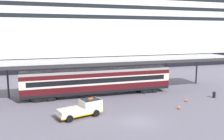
% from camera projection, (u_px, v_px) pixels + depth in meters
% --- Properties ---
extents(ground_plane, '(400.00, 400.00, 0.00)m').
position_uv_depth(ground_plane, '(139.00, 121.00, 26.26)').
color(ground_plane, slate).
extents(cruise_ship, '(120.86, 23.06, 32.48)m').
position_uv_depth(cruise_ship, '(113.00, 29.00, 72.04)').
color(cruise_ship, black).
rests_on(cruise_ship, ground).
extents(platform_canopy, '(46.19, 5.06, 5.62)m').
position_uv_depth(platform_canopy, '(98.00, 61.00, 36.61)').
color(platform_canopy, silver).
rests_on(platform_canopy, ground).
extents(train_carriage, '(22.92, 2.81, 4.11)m').
position_uv_depth(train_carriage, '(99.00, 81.00, 36.68)').
color(train_carriage, black).
rests_on(train_carriage, ground).
extents(service_truck, '(5.55, 3.35, 2.02)m').
position_uv_depth(service_truck, '(83.00, 108.00, 27.86)').
color(service_truck, silver).
rests_on(service_truck, ground).
extents(traffic_cone_near, '(0.36, 0.36, 0.60)m').
position_uv_depth(traffic_cone_near, '(186.00, 100.00, 33.64)').
color(traffic_cone_near, black).
rests_on(traffic_cone_near, ground).
extents(traffic_cone_mid, '(0.36, 0.36, 0.63)m').
position_uv_depth(traffic_cone_mid, '(179.00, 107.00, 30.40)').
color(traffic_cone_mid, black).
rests_on(traffic_cone_mid, ground).
extents(quay_bollard, '(0.48, 0.48, 0.96)m').
position_uv_depth(quay_bollard, '(214.00, 94.00, 35.68)').
color(quay_bollard, black).
rests_on(quay_bollard, ground).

